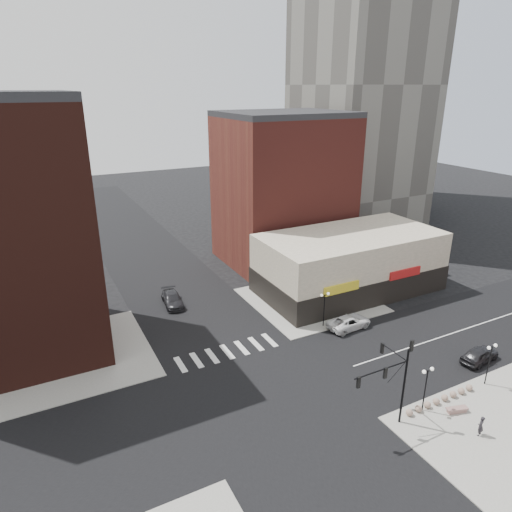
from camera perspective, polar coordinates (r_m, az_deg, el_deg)
ground at (r=42.98m, az=1.14°, el=-17.07°), size 240.00×240.00×0.00m
road_ew at (r=42.98m, az=1.14°, el=-17.06°), size 200.00×14.00×0.02m
road_ns at (r=42.97m, az=1.14°, el=-17.06°), size 14.00×200.00×0.02m
sidewalk_nw at (r=51.54m, az=-21.77°, el=-11.63°), size 15.00×15.00×0.12m
sidewalk_ne at (r=60.05m, az=6.76°, el=-5.47°), size 15.00×15.00×0.12m
building_nw at (r=50.35m, az=-29.21°, el=2.03°), size 16.00×15.00×25.00m
building_ne_midrise at (r=70.77m, az=3.38°, el=8.05°), size 18.00×15.00×22.00m
tower_far at (r=115.88m, az=15.97°, el=27.13°), size 18.00×18.00×82.00m
building_ne_row at (r=62.74m, az=11.57°, el=-1.36°), size 24.20×12.20×8.00m
traffic_signal at (r=38.66m, az=16.78°, el=-13.83°), size 5.59×3.09×7.77m
street_lamp_se_a at (r=41.87m, az=20.57°, el=-14.17°), size 1.22×0.32×4.16m
street_lamp_se_b at (r=47.49m, az=27.27°, el=-10.88°), size 1.22×0.32×4.16m
street_lamp_ne at (r=52.58m, az=8.57°, el=-5.59°), size 1.22×0.32×4.16m
bollard_row at (r=44.91m, az=22.07°, el=-16.29°), size 7.94×0.59×0.59m
white_suv at (r=53.98m, az=11.56°, el=-8.10°), size 5.52×2.84×1.49m
dark_sedan_east at (r=52.14m, az=26.17°, el=-11.01°), size 4.84×2.43×1.58m
dark_sedan_north at (r=59.12m, az=-10.41°, el=-5.35°), size 2.72×5.55×1.55m
pedestrian at (r=42.35m, az=26.27°, el=-18.52°), size 0.75×0.63×1.75m
stone_bench at (r=44.37m, az=23.82°, el=-17.17°), size 1.96×1.06×0.44m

